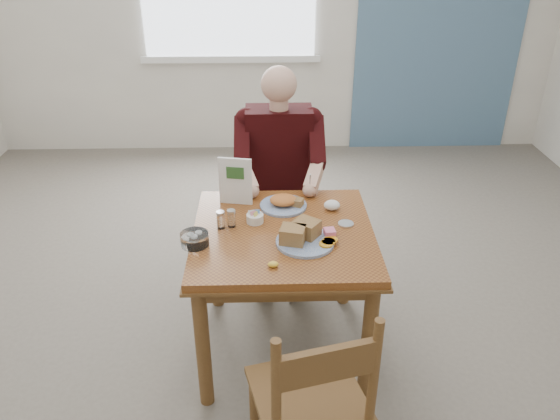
{
  "coord_description": "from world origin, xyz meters",
  "views": [
    {
      "loc": [
        -0.09,
        -2.34,
        2.13
      ],
      "look_at": [
        -0.02,
        0.0,
        0.87
      ],
      "focal_mm": 35.0,
      "sensor_mm": 36.0,
      "label": 1
    }
  ],
  "objects_px": {
    "near_plate": "(304,236)",
    "diner": "(279,163)",
    "chair_near": "(312,403)",
    "table": "(283,249)",
    "chair_far": "(279,204)",
    "far_plate": "(284,203)"
  },
  "relations": [
    {
      "from": "table",
      "to": "far_plate",
      "type": "height_order",
      "value": "far_plate"
    },
    {
      "from": "chair_near",
      "to": "far_plate",
      "type": "distance_m",
      "value": 1.14
    },
    {
      "from": "chair_near",
      "to": "chair_far",
      "type": "bearing_deg",
      "value": 92.85
    },
    {
      "from": "chair_near",
      "to": "diner",
      "type": "relative_size",
      "value": 0.69
    },
    {
      "from": "chair_far",
      "to": "far_plate",
      "type": "relative_size",
      "value": 2.87
    },
    {
      "from": "near_plate",
      "to": "far_plate",
      "type": "height_order",
      "value": "near_plate"
    },
    {
      "from": "chair_far",
      "to": "chair_near",
      "type": "xyz_separation_m",
      "value": [
        0.08,
        -1.65,
        0.0
      ]
    },
    {
      "from": "chair_near",
      "to": "table",
      "type": "bearing_deg",
      "value": 95.51
    },
    {
      "from": "far_plate",
      "to": "diner",
      "type": "bearing_deg",
      "value": 91.86
    },
    {
      "from": "near_plate",
      "to": "far_plate",
      "type": "distance_m",
      "value": 0.37
    },
    {
      "from": "chair_far",
      "to": "far_plate",
      "type": "bearing_deg",
      "value": -88.44
    },
    {
      "from": "chair_far",
      "to": "chair_near",
      "type": "distance_m",
      "value": 1.65
    },
    {
      "from": "diner",
      "to": "near_plate",
      "type": "relative_size",
      "value": 3.77
    },
    {
      "from": "table",
      "to": "near_plate",
      "type": "distance_m",
      "value": 0.21
    },
    {
      "from": "chair_far",
      "to": "near_plate",
      "type": "height_order",
      "value": "chair_far"
    },
    {
      "from": "near_plate",
      "to": "diner",
      "type": "bearing_deg",
      "value": 96.52
    },
    {
      "from": "chair_far",
      "to": "near_plate",
      "type": "relative_size",
      "value": 2.58
    },
    {
      "from": "chair_far",
      "to": "diner",
      "type": "bearing_deg",
      "value": -89.99
    },
    {
      "from": "table",
      "to": "chair_near",
      "type": "height_order",
      "value": "chair_near"
    },
    {
      "from": "chair_near",
      "to": "diner",
      "type": "distance_m",
      "value": 1.59
    },
    {
      "from": "diner",
      "to": "near_plate",
      "type": "distance_m",
      "value": 0.83
    },
    {
      "from": "diner",
      "to": "far_plate",
      "type": "bearing_deg",
      "value": -88.14
    }
  ]
}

